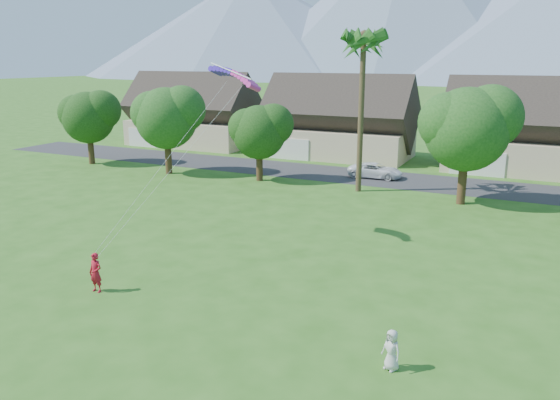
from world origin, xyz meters
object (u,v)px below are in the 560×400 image
Objects in this scene: kite_flyer at (96,273)px; parked_car at (375,170)px; parafoil_kite at (236,74)px; watcher at (391,350)px.

kite_flyer is 0.39× the size of parked_car.
parafoil_kite reaches higher than parked_car.
parked_car is (4.39, 29.53, -0.26)m from kite_flyer.
parafoil_kite is at bearing 78.63° from kite_flyer.
kite_flyer is 12.92m from parafoil_kite.
watcher is (13.78, -0.47, -0.19)m from kite_flyer.
parafoil_kite is (-2.36, -20.08, 8.84)m from parked_car.
watcher is 0.44× the size of parafoil_kite.
watcher is at bearing -1.18° from kite_flyer.
parafoil_kite reaches higher than kite_flyer.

